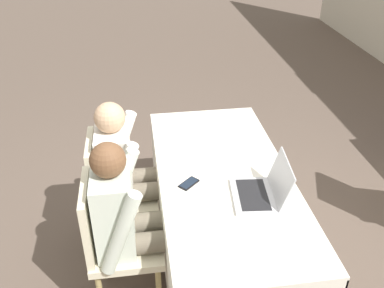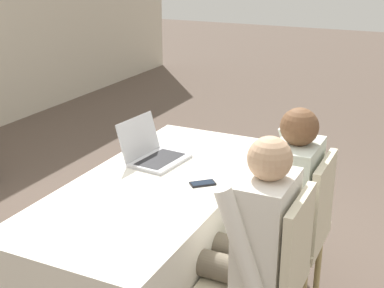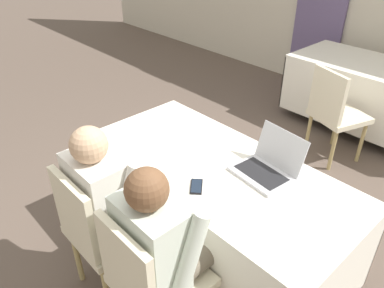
% 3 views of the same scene
% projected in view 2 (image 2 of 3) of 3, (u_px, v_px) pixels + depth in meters
% --- Properties ---
extents(conference_table_near, '(1.83, 0.85, 0.75)m').
position_uv_depth(conference_table_near, '(158.00, 210.00, 2.98)').
color(conference_table_near, white).
rests_on(conference_table_near, ground_plane).
extents(laptop, '(0.37, 0.35, 0.25)m').
position_uv_depth(laptop, '(154.00, 153.00, 3.19)').
color(laptop, '#B7B7BC').
rests_on(laptop, conference_table_near).
extents(cell_phone, '(0.14, 0.15, 0.01)m').
position_uv_depth(cell_phone, '(203.00, 183.00, 2.88)').
color(cell_phone, black).
rests_on(cell_phone, conference_table_near).
extents(paper_beside_laptop, '(0.22, 0.31, 0.00)m').
position_uv_depth(paper_beside_laptop, '(115.00, 192.00, 2.79)').
color(paper_beside_laptop, white).
rests_on(paper_beside_laptop, conference_table_near).
extents(paper_centre_table, '(0.31, 0.36, 0.00)m').
position_uv_depth(paper_centre_table, '(169.00, 147.00, 3.43)').
color(paper_centre_table, white).
rests_on(paper_centre_table, conference_table_near).
extents(chair_near_left, '(0.44, 0.44, 0.93)m').
position_uv_depth(chair_near_left, '(269.00, 272.00, 2.50)').
color(chair_near_left, tan).
rests_on(chair_near_left, ground_plane).
extents(chair_near_right, '(0.44, 0.44, 0.93)m').
position_uv_depth(chair_near_right, '(297.00, 226.00, 2.91)').
color(chair_near_right, tan).
rests_on(chair_near_right, ground_plane).
extents(person_checkered_shirt, '(0.50, 0.52, 1.19)m').
position_uv_depth(person_checkered_shirt, '(249.00, 238.00, 2.48)').
color(person_checkered_shirt, '#665B4C').
rests_on(person_checkered_shirt, ground_plane).
extents(person_white_shirt, '(0.50, 0.52, 1.19)m').
position_uv_depth(person_white_shirt, '(280.00, 196.00, 2.90)').
color(person_white_shirt, '#665B4C').
rests_on(person_white_shirt, ground_plane).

